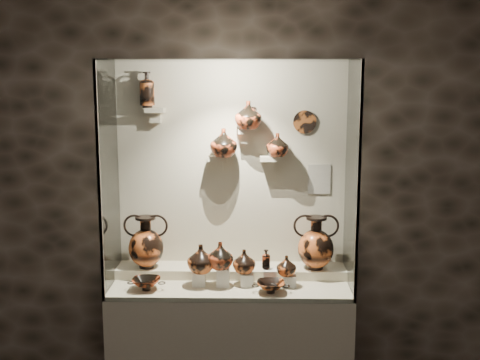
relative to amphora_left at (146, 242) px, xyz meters
name	(u,v)px	position (x,y,z in m)	size (l,w,h in m)	color
wall_back	(232,170)	(0.62, 0.19, 0.51)	(5.00, 0.02, 3.20)	black
plinth	(230,340)	(0.62, -0.13, -0.69)	(1.70, 0.60, 0.80)	#BCB297
front_tier	(230,285)	(0.62, -0.13, -0.28)	(1.68, 0.58, 0.03)	beige
rear_tier	(231,273)	(0.62, 0.04, -0.24)	(1.70, 0.25, 0.10)	beige
back_panel	(232,170)	(0.62, 0.18, 0.51)	(1.70, 0.03, 1.60)	#BCB297
glass_front	(228,185)	(0.62, -0.43, 0.51)	(1.70, 0.01, 1.60)	white
glass_left	(109,177)	(-0.22, -0.13, 0.51)	(0.01, 0.60, 1.60)	white
glass_right	(352,178)	(1.47, -0.13, 0.51)	(0.01, 0.60, 1.60)	white
glass_top	(230,60)	(0.62, -0.13, 1.30)	(1.70, 0.60, 0.01)	white
frame_post_left	(99,184)	(-0.22, -0.42, 0.51)	(0.02, 0.02, 1.60)	gray
frame_post_right	(359,185)	(1.46, -0.42, 0.51)	(0.02, 0.02, 1.60)	gray
pedestal_a	(199,279)	(0.40, -0.18, -0.21)	(0.09, 0.09, 0.10)	silver
pedestal_b	(223,277)	(0.57, -0.18, -0.20)	(0.09, 0.09, 0.13)	silver
pedestal_c	(247,280)	(0.74, -0.18, -0.22)	(0.09, 0.09, 0.09)	silver
pedestal_d	(270,278)	(0.90, -0.18, -0.20)	(0.09, 0.09, 0.12)	silver
pedestal_e	(290,281)	(1.04, -0.18, -0.22)	(0.09, 0.09, 0.08)	silver
bracket_ul	(155,110)	(0.07, 0.11, 0.96)	(0.14, 0.12, 0.04)	#BCB297
bracket_ca	(218,158)	(0.52, 0.11, 0.61)	(0.14, 0.12, 0.04)	#BCB297
bracket_cb	(245,131)	(0.72, 0.11, 0.81)	(0.10, 0.12, 0.04)	#BCB297
bracket_cc	(270,158)	(0.90, 0.11, 0.61)	(0.14, 0.12, 0.04)	#BCB297
amphora_left	(146,242)	(0.00, 0.00, 0.00)	(0.31, 0.31, 0.39)	#C45925
amphora_right	(316,243)	(1.24, 0.00, 0.00)	(0.32, 0.32, 0.39)	#C45925
jug_a	(201,259)	(0.42, -0.20, -0.06)	(0.19, 0.19, 0.20)	#C45925
jug_b	(220,255)	(0.56, -0.20, -0.04)	(0.18, 0.18, 0.19)	#B0401F
jug_c	(244,261)	(0.72, -0.17, -0.09)	(0.16, 0.16, 0.17)	#C45925
jug_e	(286,266)	(1.02, -0.19, -0.11)	(0.14, 0.14, 0.14)	#C45925
lekythos_small	(266,258)	(0.88, -0.17, -0.07)	(0.07, 0.07, 0.16)	#B0401F
kylix_left	(146,283)	(0.05, -0.28, -0.21)	(0.25, 0.21, 0.10)	#B0401F
kylix_right	(271,286)	(0.91, -0.32, -0.21)	(0.25, 0.21, 0.10)	#C45925
lekythos_tall	(147,87)	(0.02, 0.10, 1.12)	(0.12, 0.12, 0.29)	#C45925
ovoid_vase_a	(224,143)	(0.57, 0.06, 0.73)	(0.20, 0.20, 0.21)	#B0401F
ovoid_vase_b	(248,115)	(0.75, 0.06, 0.92)	(0.19, 0.19, 0.20)	#B0401F
ovoid_vase_c	(277,145)	(0.96, 0.07, 0.71)	(0.16, 0.16, 0.17)	#B0401F
wall_plate	(305,122)	(1.16, 0.15, 0.87)	(0.17, 0.17, 0.02)	brown
info_placard	(319,179)	(1.27, 0.16, 0.45)	(0.17, 0.01, 0.22)	beige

